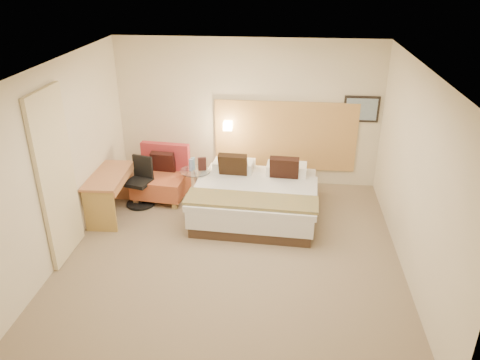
# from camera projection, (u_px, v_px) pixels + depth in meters

# --- Properties ---
(floor) EXTENTS (4.80, 5.00, 0.02)m
(floor) POSITION_uv_depth(u_px,v_px,m) (232.00, 253.00, 6.86)
(floor) COLOR #7F6D55
(floor) RESTS_ON ground
(ceiling) EXTENTS (4.80, 5.00, 0.02)m
(ceiling) POSITION_uv_depth(u_px,v_px,m) (231.00, 66.00, 5.70)
(ceiling) COLOR white
(ceiling) RESTS_ON floor
(wall_back) EXTENTS (4.80, 0.02, 2.70)m
(wall_back) POSITION_uv_depth(u_px,v_px,m) (248.00, 113.00, 8.54)
(wall_back) COLOR beige
(wall_back) RESTS_ON floor
(wall_front) EXTENTS (4.80, 0.02, 2.70)m
(wall_front) POSITION_uv_depth(u_px,v_px,m) (197.00, 285.00, 4.02)
(wall_front) COLOR beige
(wall_front) RESTS_ON floor
(wall_left) EXTENTS (0.02, 5.00, 2.70)m
(wall_left) POSITION_uv_depth(u_px,v_px,m) (60.00, 161.00, 6.50)
(wall_left) COLOR beige
(wall_left) RESTS_ON floor
(wall_right) EXTENTS (0.02, 5.00, 2.70)m
(wall_right) POSITION_uv_depth(u_px,v_px,m) (416.00, 176.00, 6.06)
(wall_right) COLOR beige
(wall_right) RESTS_ON floor
(headboard_panel) EXTENTS (2.60, 0.04, 1.30)m
(headboard_panel) POSITION_uv_depth(u_px,v_px,m) (285.00, 136.00, 8.61)
(headboard_panel) COLOR tan
(headboard_panel) RESTS_ON wall_back
(art_frame) EXTENTS (0.62, 0.03, 0.47)m
(art_frame) POSITION_uv_depth(u_px,v_px,m) (361.00, 109.00, 8.26)
(art_frame) COLOR black
(art_frame) RESTS_ON wall_back
(art_canvas) EXTENTS (0.54, 0.01, 0.39)m
(art_canvas) POSITION_uv_depth(u_px,v_px,m) (362.00, 109.00, 8.24)
(art_canvas) COLOR gray
(art_canvas) RESTS_ON wall_back
(lamp_arm) EXTENTS (0.02, 0.12, 0.02)m
(lamp_arm) POSITION_uv_depth(u_px,v_px,m) (228.00, 125.00, 8.57)
(lamp_arm) COLOR white
(lamp_arm) RESTS_ON wall_back
(lamp_shade) EXTENTS (0.15, 0.15, 0.15)m
(lamp_shade) POSITION_uv_depth(u_px,v_px,m) (228.00, 126.00, 8.52)
(lamp_shade) COLOR #FFEDC6
(lamp_shade) RESTS_ON wall_back
(curtain) EXTENTS (0.06, 0.90, 2.42)m
(curtain) POSITION_uv_depth(u_px,v_px,m) (57.00, 177.00, 6.33)
(curtain) COLOR beige
(curtain) RESTS_ON wall_left
(bottle_a) EXTENTS (0.08, 0.08, 0.21)m
(bottle_a) POSITION_uv_depth(u_px,v_px,m) (191.00, 165.00, 8.02)
(bottle_a) COLOR #8196C8
(bottle_a) RESTS_ON side_table
(bottle_b) EXTENTS (0.08, 0.08, 0.21)m
(bottle_b) POSITION_uv_depth(u_px,v_px,m) (193.00, 163.00, 8.09)
(bottle_b) COLOR #8DBDDA
(bottle_b) RESTS_ON side_table
(menu_folder) EXTENTS (0.15, 0.09, 0.23)m
(menu_folder) POSITION_uv_depth(u_px,v_px,m) (202.00, 164.00, 8.04)
(menu_folder) COLOR #361816
(menu_folder) RESTS_ON side_table
(bed) EXTENTS (2.07, 2.03, 0.97)m
(bed) POSITION_uv_depth(u_px,v_px,m) (256.00, 197.00, 7.79)
(bed) COLOR #3A291D
(bed) RESTS_ON floor
(lounge_chair) EXTENTS (0.95, 0.86, 0.93)m
(lounge_chair) POSITION_uv_depth(u_px,v_px,m) (162.00, 178.00, 8.33)
(lounge_chair) COLOR #AE7C52
(lounge_chair) RESTS_ON floor
(side_table) EXTENTS (0.67, 0.67, 0.59)m
(side_table) POSITION_uv_depth(u_px,v_px,m) (196.00, 184.00, 8.19)
(side_table) COLOR #BABDC1
(side_table) RESTS_ON floor
(desk) EXTENTS (0.60, 1.21, 0.74)m
(desk) POSITION_uv_depth(u_px,v_px,m) (111.00, 183.00, 7.64)
(desk) COLOR #A96942
(desk) RESTS_ON floor
(desk_chair) EXTENTS (0.59, 0.59, 0.85)m
(desk_chair) POSITION_uv_depth(u_px,v_px,m) (140.00, 186.00, 8.08)
(desk_chair) COLOR black
(desk_chair) RESTS_ON floor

